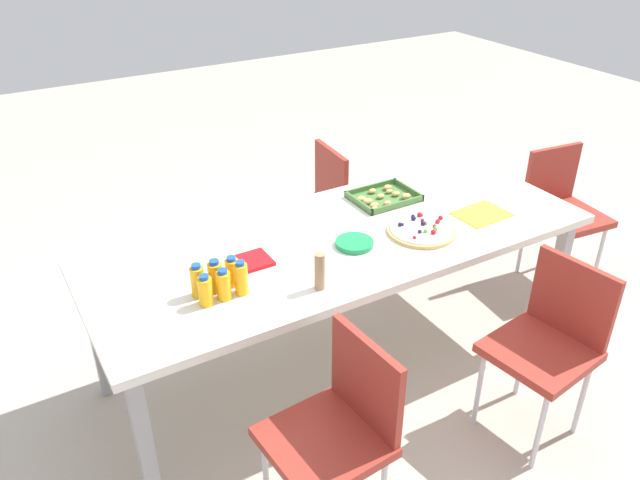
% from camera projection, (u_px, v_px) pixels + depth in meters
% --- Properties ---
extents(ground_plane, '(12.00, 12.00, 0.00)m').
position_uv_depth(ground_plane, '(340.00, 360.00, 3.35)').
color(ground_plane, '#B2A899').
extents(party_table, '(2.40, 0.93, 0.76)m').
position_uv_depth(party_table, '(342.00, 247.00, 3.00)').
color(party_table, silver).
rests_on(party_table, ground_plane).
extents(chair_near_left, '(0.43, 0.43, 0.83)m').
position_uv_depth(chair_near_left, '(339.00, 424.00, 2.29)').
color(chair_near_left, maroon).
rests_on(chair_near_left, ground_plane).
extents(chair_near_right, '(0.45, 0.45, 0.83)m').
position_uv_depth(chair_near_right, '(551.00, 336.00, 2.72)').
color(chair_near_right, maroon).
rests_on(chair_near_right, ground_plane).
extents(chair_end, '(0.44, 0.44, 0.83)m').
position_uv_depth(chair_end, '(561.00, 205.00, 3.82)').
color(chair_end, maroon).
rests_on(chair_end, ground_plane).
extents(chair_far_right, '(0.43, 0.43, 0.83)m').
position_uv_depth(chair_far_right, '(347.00, 196.00, 3.93)').
color(chair_far_right, maroon).
rests_on(chair_far_right, ground_plane).
extents(juice_bottle_0, '(0.06, 0.06, 0.13)m').
position_uv_depth(juice_bottle_0, '(205.00, 291.00, 2.46)').
color(juice_bottle_0, '#FAAD14').
rests_on(juice_bottle_0, party_table).
extents(juice_bottle_1, '(0.06, 0.06, 0.14)m').
position_uv_depth(juice_bottle_1, '(224.00, 285.00, 2.50)').
color(juice_bottle_1, '#FAAC14').
rests_on(juice_bottle_1, party_table).
extents(juice_bottle_2, '(0.06, 0.06, 0.15)m').
position_uv_depth(juice_bottle_2, '(241.00, 278.00, 2.53)').
color(juice_bottle_2, '#F9AD14').
rests_on(juice_bottle_2, party_table).
extents(juice_bottle_3, '(0.06, 0.06, 0.15)m').
position_uv_depth(juice_bottle_3, '(198.00, 281.00, 2.51)').
color(juice_bottle_3, '#FAAE14').
rests_on(juice_bottle_3, party_table).
extents(juice_bottle_4, '(0.06, 0.06, 0.14)m').
position_uv_depth(juice_bottle_4, '(215.00, 277.00, 2.54)').
color(juice_bottle_4, '#F9AC14').
rests_on(juice_bottle_4, party_table).
extents(juice_bottle_5, '(0.06, 0.06, 0.13)m').
position_uv_depth(juice_bottle_5, '(232.00, 272.00, 2.59)').
color(juice_bottle_5, '#F9AC14').
rests_on(juice_bottle_5, party_table).
extents(fruit_pizza, '(0.33, 0.33, 0.05)m').
position_uv_depth(fruit_pizza, '(422.00, 230.00, 2.99)').
color(fruit_pizza, tan).
rests_on(fruit_pizza, party_table).
extents(snack_tray, '(0.33, 0.26, 0.04)m').
position_uv_depth(snack_tray, '(383.00, 198.00, 3.29)').
color(snack_tray, '#477238').
rests_on(snack_tray, party_table).
extents(plate_stack, '(0.18, 0.18, 0.02)m').
position_uv_depth(plate_stack, '(354.00, 243.00, 2.88)').
color(plate_stack, '#1E8C4C').
rests_on(plate_stack, party_table).
extents(napkin_stack, '(0.15, 0.15, 0.02)m').
position_uv_depth(napkin_stack, '(253.00, 260.00, 2.76)').
color(napkin_stack, red).
rests_on(napkin_stack, party_table).
extents(cardboard_tube, '(0.04, 0.04, 0.16)m').
position_uv_depth(cardboard_tube, '(320.00, 271.00, 2.55)').
color(cardboard_tube, '#9E7A56').
rests_on(cardboard_tube, party_table).
extents(paper_folder, '(0.27, 0.21, 0.01)m').
position_uv_depth(paper_folder, '(482.00, 214.00, 3.15)').
color(paper_folder, yellow).
rests_on(paper_folder, party_table).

